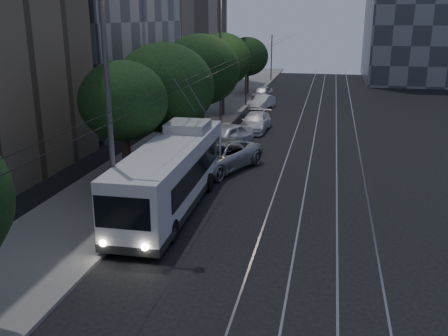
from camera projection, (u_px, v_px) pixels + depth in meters
name	position (u px, v px, depth m)	size (l,w,h in m)	color
ground	(250.00, 244.00, 19.19)	(120.00, 120.00, 0.00)	black
sidewalk	(197.00, 126.00, 39.37)	(5.00, 90.00, 0.15)	slate
tram_rails	(326.00, 133.00, 37.39)	(4.52, 90.00, 0.02)	gray
overhead_wires	(228.00, 83.00, 37.87)	(2.23, 90.00, 6.00)	black
trolleybus	(173.00, 173.00, 22.57)	(2.61, 11.50, 5.63)	silver
pickup_silver	(218.00, 156.00, 28.08)	(2.73, 5.92, 1.65)	#ABAFB3
car_white_a	(226.00, 136.00, 32.84)	(1.85, 4.59, 1.56)	silver
car_white_b	(255.00, 122.00, 37.78)	(1.91, 4.71, 1.37)	silver
car_white_c	(262.00, 102.00, 46.84)	(1.32, 3.79, 1.25)	white
car_white_d	(262.00, 93.00, 51.93)	(1.61, 3.99, 1.36)	#B3B3B8
tree_1	(123.00, 101.00, 23.83)	(4.27, 4.27, 6.43)	#2E2319
tree_2	(165.00, 88.00, 28.09)	(5.61, 5.61, 7.03)	#2E2319
tree_3	(201.00, 70.00, 35.67)	(5.61, 5.61, 7.22)	#2E2319
tree_4	(222.00, 60.00, 42.17)	(4.99, 4.99, 7.07)	#2E2319
tree_5	(247.00, 57.00, 54.44)	(4.64, 4.64, 6.20)	#2E2319
streetlamp_near	(118.00, 87.00, 17.86)	(2.40, 0.44, 9.89)	#515154
streetlamp_far	(226.00, 40.00, 37.98)	(2.66, 0.44, 11.12)	#515154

